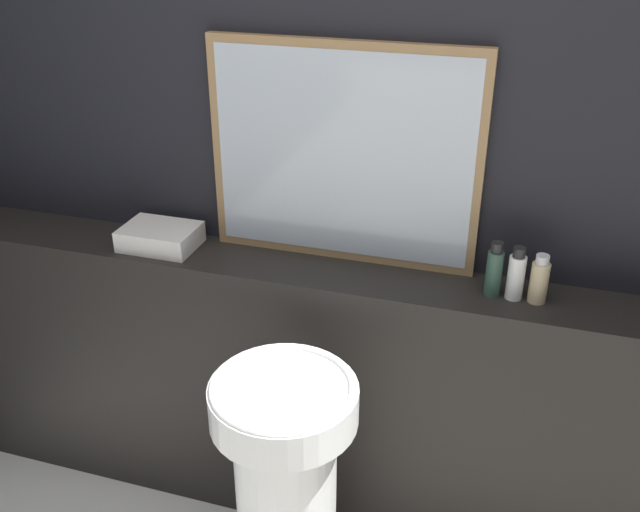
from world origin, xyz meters
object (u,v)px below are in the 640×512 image
object	(u,v)px
pedestal_sink	(286,494)
conditioner_bottle	(516,275)
lotion_bottle	(539,280)
mirror	(343,156)
shampoo_bottle	(494,271)
towel_stack	(160,237)

from	to	relation	value
pedestal_sink	conditioner_bottle	xyz separation A→B (m)	(0.53, 0.44, 0.56)
lotion_bottle	mirror	bearing A→B (deg)	170.50
pedestal_sink	mirror	world-z (taller)	mirror
mirror	shampoo_bottle	distance (m)	0.55
pedestal_sink	lotion_bottle	size ratio (longest dim) A/B	6.07
towel_stack	pedestal_sink	bearing A→B (deg)	-37.49
shampoo_bottle	lotion_bottle	size ratio (longest dim) A/B	1.15
mirror	lotion_bottle	distance (m)	0.66
mirror	shampoo_bottle	bearing A→B (deg)	-11.92
shampoo_bottle	lotion_bottle	xyz separation A→B (m)	(0.12, 0.00, -0.01)
conditioner_bottle	mirror	bearing A→B (deg)	169.40
lotion_bottle	pedestal_sink	bearing A→B (deg)	-143.57
pedestal_sink	lotion_bottle	xyz separation A→B (m)	(0.60, 0.44, 0.55)
mirror	towel_stack	xyz separation A→B (m)	(-0.58, -0.10, -0.30)
mirror	towel_stack	distance (m)	0.66
towel_stack	conditioner_bottle	world-z (taller)	conditioner_bottle
mirror	shampoo_bottle	world-z (taller)	mirror
conditioner_bottle	towel_stack	bearing A→B (deg)	180.00
pedestal_sink	conditioner_bottle	world-z (taller)	conditioner_bottle
shampoo_bottle	lotion_bottle	distance (m)	0.12
shampoo_bottle	towel_stack	bearing A→B (deg)	180.00
shampoo_bottle	conditioner_bottle	xyz separation A→B (m)	(0.06, 0.00, -0.00)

